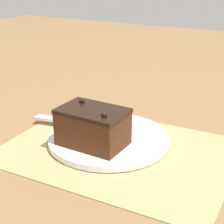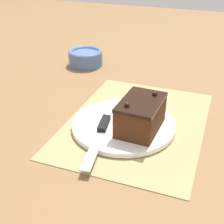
# 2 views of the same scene
# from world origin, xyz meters

# --- Properties ---
(ground_plane) EXTENTS (3.00, 3.00, 0.00)m
(ground_plane) POSITION_xyz_m (0.00, 0.00, 0.00)
(ground_plane) COLOR olive
(placemat_woven) EXTENTS (0.46, 0.34, 0.00)m
(placemat_woven) POSITION_xyz_m (0.00, 0.00, 0.00)
(placemat_woven) COLOR tan
(placemat_woven) RESTS_ON ground_plane
(cake_plate) EXTENTS (0.26, 0.26, 0.01)m
(cake_plate) POSITION_xyz_m (-0.04, 0.02, 0.01)
(cake_plate) COLOR white
(cake_plate) RESTS_ON placemat_woven
(chocolate_cake) EXTENTS (0.14, 0.10, 0.09)m
(chocolate_cake) POSITION_xyz_m (-0.05, -0.02, 0.05)
(chocolate_cake) COLOR #472614
(chocolate_cake) RESTS_ON cake_plate
(serving_knife) EXTENTS (0.21, 0.05, 0.01)m
(serving_knife) POSITION_xyz_m (-0.10, 0.06, 0.02)
(serving_knife) COLOR black
(serving_knife) RESTS_ON cake_plate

